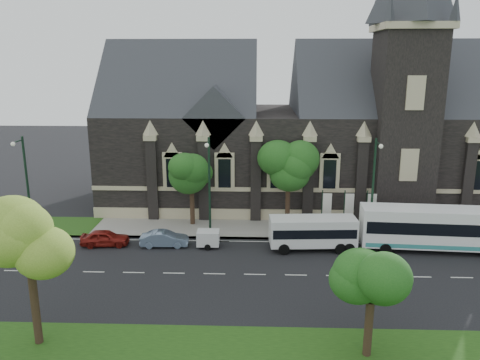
{
  "coord_description": "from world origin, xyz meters",
  "views": [
    {
      "loc": [
        0.01,
        -31.73,
        15.23
      ],
      "look_at": [
        -1.31,
        6.0,
        5.64
      ],
      "focal_mm": 35.14,
      "sensor_mm": 36.0,
      "label": 1
    }
  ],
  "objects_px": {
    "street_lamp_near": "(374,184)",
    "car_far_black": "(29,239)",
    "street_lamp_mid": "(209,183)",
    "street_lamp_far": "(26,181)",
    "tree_walk_left": "(194,166)",
    "tree_walk_right": "(291,166)",
    "sedan": "(164,239)",
    "tree_park_east": "(375,274)",
    "banner_flag_center": "(347,208)",
    "car_far_red": "(105,238)",
    "tree_park_near": "(33,233)",
    "banner_flag_left": "(325,207)",
    "tour_coach": "(438,228)",
    "banner_flag_right": "(370,208)",
    "box_trailer": "(208,238)",
    "shuttle_bus": "(313,231)"
  },
  "relations": [
    {
      "from": "tree_walk_right",
      "to": "box_trailer",
      "type": "distance_m",
      "value": 10.38
    },
    {
      "from": "street_lamp_mid",
      "to": "street_lamp_far",
      "type": "xyz_separation_m",
      "value": [
        -16.0,
        0.0,
        0.0
      ]
    },
    {
      "from": "sedan",
      "to": "street_lamp_near",
      "type": "bearing_deg",
      "value": -87.1
    },
    {
      "from": "tree_park_east",
      "to": "street_lamp_far",
      "type": "xyz_separation_m",
      "value": [
        -26.18,
        16.42,
        0.49
      ]
    },
    {
      "from": "street_lamp_near",
      "to": "tour_coach",
      "type": "distance_m",
      "value": 6.22
    },
    {
      "from": "street_lamp_near",
      "to": "street_lamp_mid",
      "type": "xyz_separation_m",
      "value": [
        -14.0,
        0.0,
        0.0
      ]
    },
    {
      "from": "banner_flag_left",
      "to": "car_far_red",
      "type": "relative_size",
      "value": 0.99
    },
    {
      "from": "street_lamp_near",
      "to": "car_far_black",
      "type": "bearing_deg",
      "value": -175.44
    },
    {
      "from": "banner_flag_right",
      "to": "sedan",
      "type": "xyz_separation_m",
      "value": [
        -17.96,
        -3.83,
        -1.72
      ]
    },
    {
      "from": "street_lamp_mid",
      "to": "street_lamp_far",
      "type": "height_order",
      "value": "same"
    },
    {
      "from": "banner_flag_center",
      "to": "car_far_red",
      "type": "height_order",
      "value": "banner_flag_center"
    },
    {
      "from": "street_lamp_near",
      "to": "tour_coach",
      "type": "height_order",
      "value": "street_lamp_near"
    },
    {
      "from": "street_lamp_far",
      "to": "banner_flag_center",
      "type": "relative_size",
      "value": 2.25
    },
    {
      "from": "banner_flag_right",
      "to": "box_trailer",
      "type": "relative_size",
      "value": 1.49
    },
    {
      "from": "banner_flag_center",
      "to": "banner_flag_right",
      "type": "relative_size",
      "value": 1.0
    },
    {
      "from": "street_lamp_far",
      "to": "banner_flag_center",
      "type": "bearing_deg",
      "value": 3.86
    },
    {
      "from": "banner_flag_right",
      "to": "car_far_red",
      "type": "distance_m",
      "value": 23.4
    },
    {
      "from": "tree_walk_right",
      "to": "sedan",
      "type": "distance_m",
      "value": 13.26
    },
    {
      "from": "tree_park_near",
      "to": "sedan",
      "type": "bearing_deg",
      "value": 73.64
    },
    {
      "from": "car_far_red",
      "to": "banner_flag_left",
      "type": "bearing_deg",
      "value": -83.49
    },
    {
      "from": "banner_flag_right",
      "to": "box_trailer",
      "type": "height_order",
      "value": "banner_flag_right"
    },
    {
      "from": "street_lamp_near",
      "to": "tour_coach",
      "type": "xyz_separation_m",
      "value": [
        4.97,
        -2.01,
        -3.15
      ]
    },
    {
      "from": "tree_park_east",
      "to": "car_far_red",
      "type": "height_order",
      "value": "tree_park_east"
    },
    {
      "from": "street_lamp_near",
      "to": "box_trailer",
      "type": "xyz_separation_m",
      "value": [
        -13.96,
        -1.98,
        -4.3
      ]
    },
    {
      "from": "banner_flag_center",
      "to": "street_lamp_near",
      "type": "bearing_deg",
      "value": -48.07
    },
    {
      "from": "tree_park_near",
      "to": "banner_flag_left",
      "type": "distance_m",
      "value": 25.65
    },
    {
      "from": "tree_walk_left",
      "to": "box_trailer",
      "type": "bearing_deg",
      "value": -71.79
    },
    {
      "from": "street_lamp_near",
      "to": "car_far_red",
      "type": "distance_m",
      "value": 23.24
    },
    {
      "from": "tree_walk_right",
      "to": "banner_flag_right",
      "type": "relative_size",
      "value": 1.95
    },
    {
      "from": "tree_park_near",
      "to": "car_far_black",
      "type": "xyz_separation_m",
      "value": [
        -7.38,
        13.54,
        -5.77
      ]
    },
    {
      "from": "sedan",
      "to": "car_far_black",
      "type": "height_order",
      "value": "sedan"
    },
    {
      "from": "street_lamp_near",
      "to": "banner_flag_center",
      "type": "xyz_separation_m",
      "value": [
        -1.71,
        1.91,
        -2.73
      ]
    },
    {
      "from": "tree_park_east",
      "to": "sedan",
      "type": "height_order",
      "value": "tree_park_east"
    },
    {
      "from": "street_lamp_mid",
      "to": "banner_flag_right",
      "type": "height_order",
      "value": "street_lamp_mid"
    },
    {
      "from": "tree_park_near",
      "to": "tree_walk_right",
      "type": "bearing_deg",
      "value": 52.44
    },
    {
      "from": "shuttle_bus",
      "to": "sedan",
      "type": "height_order",
      "value": "shuttle_bus"
    },
    {
      "from": "tree_park_east",
      "to": "shuttle_bus",
      "type": "distance_m",
      "value": 14.7
    },
    {
      "from": "tree_walk_left",
      "to": "banner_flag_right",
      "type": "xyz_separation_m",
      "value": [
        16.08,
        -1.7,
        -3.35
      ]
    },
    {
      "from": "tree_walk_left",
      "to": "banner_flag_left",
      "type": "relative_size",
      "value": 1.91
    },
    {
      "from": "tree_walk_right",
      "to": "shuttle_bus",
      "type": "bearing_deg",
      "value": -74.88
    },
    {
      "from": "banner_flag_left",
      "to": "car_far_black",
      "type": "distance_m",
      "value": 25.85
    },
    {
      "from": "tour_coach",
      "to": "shuttle_bus",
      "type": "distance_m",
      "value": 10.22
    },
    {
      "from": "street_lamp_far",
      "to": "banner_flag_left",
      "type": "distance_m",
      "value": 26.5
    },
    {
      "from": "tree_park_east",
      "to": "car_far_red",
      "type": "distance_m",
      "value": 24.14
    },
    {
      "from": "tree_park_east",
      "to": "street_lamp_far",
      "type": "relative_size",
      "value": 0.7
    },
    {
      "from": "street_lamp_near",
      "to": "banner_flag_center",
      "type": "distance_m",
      "value": 3.74
    },
    {
      "from": "tree_walk_right",
      "to": "street_lamp_far",
      "type": "xyz_separation_m",
      "value": [
        -23.21,
        -3.62,
        -0.71
      ]
    },
    {
      "from": "tree_park_east",
      "to": "tour_coach",
      "type": "height_order",
      "value": "tree_park_east"
    },
    {
      "from": "street_lamp_near",
      "to": "shuttle_bus",
      "type": "height_order",
      "value": "street_lamp_near"
    },
    {
      "from": "tree_walk_left",
      "to": "street_lamp_mid",
      "type": "distance_m",
      "value": 4.08
    }
  ]
}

